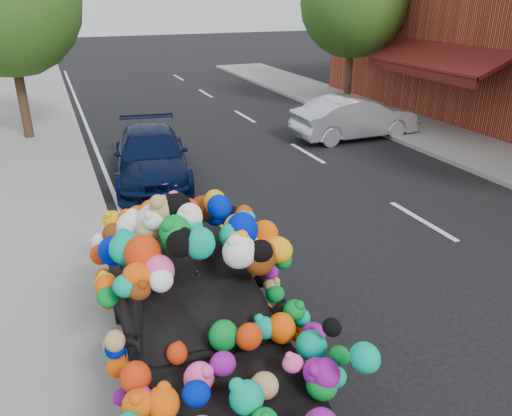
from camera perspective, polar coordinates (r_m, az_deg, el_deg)
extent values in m
plane|color=black|center=(8.91, 0.31, -5.16)|extent=(100.00, 100.00, 0.00)
cube|color=gray|center=(8.38, -14.83, -7.52)|extent=(0.15, 60.00, 0.13)
cube|color=gray|center=(15.75, 24.49, 5.82)|extent=(3.00, 40.00, 0.12)
cube|color=#4C110E|center=(17.77, 19.90, 15.93)|extent=(1.62, 5.20, 0.75)
cube|color=#4C110E|center=(17.33, 17.79, 14.69)|extent=(0.06, 5.20, 0.35)
cylinder|color=#332114|center=(16.99, -25.15, 11.44)|extent=(0.28, 0.28, 2.73)
sphere|color=#244C14|center=(16.74, -26.80, 20.33)|extent=(4.20, 4.20, 4.20)
cylinder|color=#332114|center=(20.65, 10.53, 14.86)|extent=(0.28, 0.28, 2.64)
sphere|color=#244C14|center=(20.45, 11.10, 22.01)|extent=(4.00, 4.00, 4.00)
imported|color=black|center=(6.09, -6.90, -11.60)|extent=(2.04, 4.68, 1.57)
imported|color=black|center=(12.45, -11.88, 5.85)|extent=(2.33, 4.41, 1.22)
imported|color=#B3B5BA|center=(16.18, 11.24, 10.11)|extent=(4.00, 1.40, 1.32)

